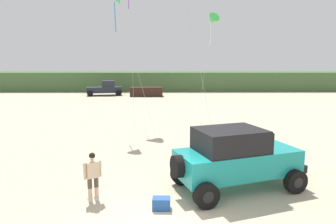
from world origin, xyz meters
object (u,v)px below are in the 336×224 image
at_px(jeep, 236,157).
at_px(cooler_box, 161,204).
at_px(distant_pickup, 105,88).
at_px(person_watching, 93,174).
at_px(distant_sedan, 147,92).
at_px(kite_yellow_diamond, 213,20).

bearing_deg(jeep, cooler_box, -149.39).
xyz_separation_m(jeep, distant_pickup, (-10.65, 31.26, -0.26)).
height_order(cooler_box, distant_pickup, distant_pickup).
bearing_deg(cooler_box, person_watching, 166.09).
distance_m(cooler_box, distant_sedan, 31.76).
bearing_deg(cooler_box, kite_yellow_diamond, 78.48).
xyz_separation_m(cooler_box, kite_yellow_diamond, (3.95, 16.59, 7.66)).
distance_m(jeep, cooler_box, 3.27).
height_order(person_watching, cooler_box, person_watching).
distance_m(cooler_box, distant_pickup, 33.81).
bearing_deg(jeep, distant_pickup, 108.80).
distance_m(person_watching, cooler_box, 2.48).
xyz_separation_m(cooler_box, distant_pickup, (-7.97, 32.85, 0.75)).
bearing_deg(distant_pickup, cooler_box, -76.36).
distance_m(jeep, kite_yellow_diamond, 16.47).
distance_m(cooler_box, kite_yellow_diamond, 18.70).
relative_size(person_watching, distant_pickup, 0.34).
relative_size(person_watching, kite_yellow_diamond, 0.20).
bearing_deg(kite_yellow_diamond, jeep, -94.86).
bearing_deg(kite_yellow_diamond, person_watching, -111.34).
relative_size(jeep, distant_sedan, 1.19).
distance_m(distant_sedan, kite_yellow_diamond, 17.87).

